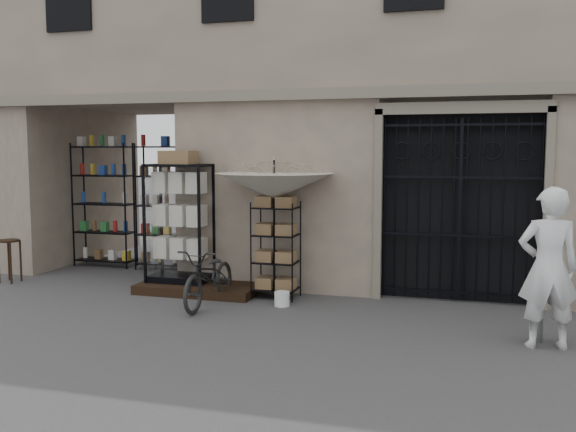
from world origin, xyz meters
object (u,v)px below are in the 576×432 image
(market_umbrella, at_px, (274,179))
(wooden_stool, at_px, (10,260))
(bicycle, at_px, (210,306))
(shopkeeper, at_px, (545,347))
(display_cabinet, at_px, (179,229))
(wire_rack, at_px, (276,251))
(white_bucket, at_px, (282,299))
(steel_bollard, at_px, (538,310))

(market_umbrella, relative_size, wooden_stool, 3.44)
(bicycle, relative_size, shopkeeper, 0.89)
(display_cabinet, distance_m, wire_rack, 1.76)
(white_bucket, distance_m, wooden_stool, 5.21)
(white_bucket, relative_size, shopkeeper, 0.12)
(steel_bollard, height_order, shopkeeper, steel_bollard)
(display_cabinet, height_order, shopkeeper, display_cabinet)
(display_cabinet, height_order, wooden_stool, display_cabinet)
(bicycle, bearing_deg, display_cabinet, 137.04)
(wire_rack, xyz_separation_m, white_bucket, (0.25, -0.49, -0.65))
(white_bucket, distance_m, bicycle, 1.10)
(steel_bollard, bearing_deg, shopkeeper, -69.70)
(market_umbrella, height_order, bicycle, market_umbrella)
(white_bucket, xyz_separation_m, wooden_stool, (-5.20, 0.30, 0.29))
(market_umbrella, distance_m, bicycle, 2.20)
(wire_rack, bearing_deg, market_umbrella, -138.84)
(market_umbrella, relative_size, white_bucket, 11.52)
(market_umbrella, distance_m, shopkeeper, 4.62)
(shopkeeper, bearing_deg, white_bucket, -27.15)
(market_umbrella, bearing_deg, wooden_stool, -177.88)
(display_cabinet, distance_m, market_umbrella, 1.92)
(market_umbrella, height_order, white_bucket, market_umbrella)
(wooden_stool, bearing_deg, steel_bollard, -7.41)
(wire_rack, distance_m, shopkeeper, 4.26)
(display_cabinet, xyz_separation_m, steel_bollard, (5.55, -1.42, -0.64))
(wooden_stool, bearing_deg, market_umbrella, 2.12)
(wire_rack, bearing_deg, bicycle, -115.10)
(display_cabinet, xyz_separation_m, market_umbrella, (1.71, -0.10, 0.87))
(wire_rack, bearing_deg, wooden_stool, -156.72)
(display_cabinet, relative_size, shopkeeper, 1.11)
(display_cabinet, xyz_separation_m, shopkeeper, (5.63, -1.63, -1.04))
(wire_rack, xyz_separation_m, steel_bollard, (3.81, -1.33, -0.36))
(white_bucket, relative_size, wooden_stool, 0.30)
(wire_rack, distance_m, steel_bollard, 4.06)
(wire_rack, relative_size, white_bucket, 6.74)
(steel_bollard, bearing_deg, wire_rack, 160.76)
(wooden_stool, bearing_deg, display_cabinet, 4.97)
(display_cabinet, relative_size, market_umbrella, 0.81)
(wire_rack, height_order, white_bucket, wire_rack)
(bicycle, distance_m, wooden_stool, 4.20)
(steel_bollard, bearing_deg, wooden_stool, 172.59)
(wire_rack, relative_size, bicycle, 0.90)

